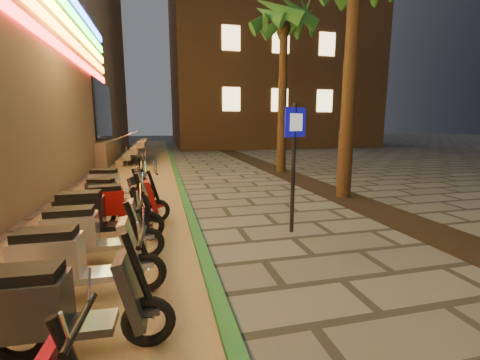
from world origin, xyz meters
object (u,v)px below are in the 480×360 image
object	(u,v)px
scooter_5	(57,307)
scooter_8	(98,215)
scooter_9	(119,203)
scooter_11	(115,184)
scooter_7	(91,233)
pedestrian_sign	(294,151)
scooter_10	(111,193)
scooter_6	(73,260)

from	to	relation	value
scooter_5	scooter_8	bearing A→B (deg)	95.71
scooter_9	scooter_11	xyz separation A→B (m)	(-0.35, 2.13, 0.03)
scooter_7	pedestrian_sign	bearing A→B (deg)	9.33
scooter_8	scooter_7	bearing A→B (deg)	-86.91
scooter_8	scooter_11	size ratio (longest dim) A/B	1.03
pedestrian_sign	scooter_10	distance (m)	4.49
pedestrian_sign	scooter_6	xyz separation A→B (m)	(-3.48, -1.71, -1.08)
scooter_6	scooter_9	xyz separation A→B (m)	(0.18, 2.87, -0.02)
scooter_9	scooter_6	bearing A→B (deg)	-101.54
scooter_7	scooter_8	world-z (taller)	scooter_8
scooter_6	scooter_11	size ratio (longest dim) A/B	0.98
scooter_9	scooter_10	xyz separation A→B (m)	(-0.33, 1.22, -0.04)
scooter_11	scooter_9	bearing A→B (deg)	-73.64
scooter_6	scooter_8	world-z (taller)	scooter_8
scooter_8	scooter_9	bearing A→B (deg)	76.21
scooter_6	scooter_11	bearing A→B (deg)	92.72
scooter_9	scooter_7	bearing A→B (deg)	-103.48
scooter_10	scooter_11	size ratio (longest dim) A/B	0.87
scooter_5	scooter_6	world-z (taller)	scooter_6
scooter_9	scooter_8	bearing A→B (deg)	-111.32
pedestrian_sign	scooter_8	bearing A→B (deg)	152.61
scooter_7	scooter_9	distance (m)	1.87
scooter_6	scooter_9	bearing A→B (deg)	87.15
scooter_10	scooter_6	bearing A→B (deg)	-71.49
scooter_5	scooter_7	bearing A→B (deg)	95.56
scooter_7	scooter_10	bearing A→B (deg)	90.72
scooter_10	scooter_11	bearing A→B (deg)	107.98
pedestrian_sign	scooter_8	distance (m)	3.70
scooter_9	scooter_10	bearing A→B (deg)	97.07
scooter_6	scooter_8	distance (m)	1.88
pedestrian_sign	scooter_7	distance (m)	3.71
pedestrian_sign	scooter_5	size ratio (longest dim) A/B	1.52
pedestrian_sign	scooter_9	world-z (taller)	pedestrian_sign
scooter_5	scooter_8	distance (m)	2.89
scooter_5	scooter_11	world-z (taller)	scooter_11
scooter_7	scooter_11	distance (m)	3.99
scooter_6	scooter_10	distance (m)	4.10
scooter_8	scooter_10	distance (m)	2.21
scooter_9	scooter_10	world-z (taller)	scooter_9
scooter_9	pedestrian_sign	bearing A→B (deg)	-27.35
pedestrian_sign	scooter_9	bearing A→B (deg)	136.08
scooter_7	scooter_9	world-z (taller)	scooter_7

